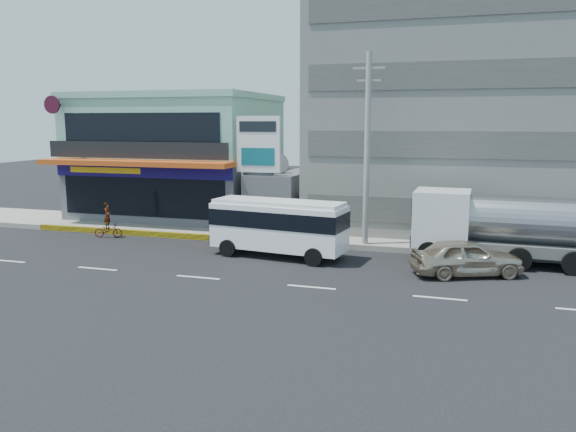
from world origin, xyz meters
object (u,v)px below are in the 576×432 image
object	(u,v)px
shop_building	(179,159)
minibus	(278,223)
billboard	(258,151)
concrete_building	(452,115)
sedan	(467,257)
satellite_dish	(276,172)
motorcycle_rider	(108,226)
utility_pole_near	(367,150)
tanker_truck	(499,226)

from	to	relation	value
shop_building	minibus	xyz separation A→B (m)	(10.16, -9.36, -2.33)
shop_building	billboard	xyz separation A→B (m)	(7.50, -4.75, 0.93)
shop_building	concrete_building	distance (m)	18.28
minibus	sedan	xyz separation A→B (m)	(8.82, -0.96, -0.86)
concrete_building	minibus	distance (m)	14.09
satellite_dish	minibus	distance (m)	7.03
satellite_dish	motorcycle_rider	bearing A→B (deg)	-150.72
satellite_dish	billboard	bearing A→B (deg)	-105.52
minibus	motorcycle_rider	xyz separation A→B (m)	(-10.76, 1.59, -0.99)
concrete_building	utility_pole_near	size ratio (longest dim) A/B	1.60
satellite_dish	motorcycle_rider	xyz separation A→B (m)	(-8.60, -4.82, -2.90)
concrete_building	satellite_dish	distance (m)	11.30
billboard	minibus	distance (m)	6.24
shop_building	sedan	distance (m)	21.84
satellite_dish	tanker_truck	xyz separation A→B (m)	(12.41, -4.68, -1.78)
utility_pole_near	tanker_truck	xyz separation A→B (m)	(6.41, -1.08, -3.36)
utility_pole_near	motorcycle_rider	bearing A→B (deg)	-175.21
satellite_dish	billboard	size ratio (longest dim) A/B	0.22
minibus	sedan	bearing A→B (deg)	-6.19
sedan	tanker_truck	xyz separation A→B (m)	(1.43, 2.69, 0.99)
minibus	satellite_dish	bearing A→B (deg)	108.58
utility_pole_near	sedan	xyz separation A→B (m)	(4.98, -3.77, -4.35)
minibus	motorcycle_rider	bearing A→B (deg)	171.58
minibus	sedan	size ratio (longest dim) A/B	1.46
shop_building	utility_pole_near	xyz separation A→B (m)	(14.00, -6.55, 1.15)
utility_pole_near	minibus	xyz separation A→B (m)	(-3.84, -2.81, -3.48)
concrete_building	motorcycle_rider	world-z (taller)	concrete_building
tanker_truck	billboard	bearing A→B (deg)	167.42
concrete_building	utility_pole_near	distance (m)	8.79
shop_building	tanker_truck	distance (m)	21.90
utility_pole_near	satellite_dish	bearing A→B (deg)	149.04
sedan	motorcycle_rider	size ratio (longest dim) A/B	2.32
motorcycle_rider	satellite_dish	bearing A→B (deg)	29.28
shop_building	satellite_dish	xyz separation A→B (m)	(8.00, -2.95, -0.42)
shop_building	minibus	distance (m)	14.01
billboard	utility_pole_near	size ratio (longest dim) A/B	0.69
satellite_dish	concrete_building	bearing A→B (deg)	21.80
utility_pole_near	tanker_truck	bearing A→B (deg)	-9.56
minibus	motorcycle_rider	size ratio (longest dim) A/B	3.39
utility_pole_near	sedan	distance (m)	7.61
satellite_dish	tanker_truck	world-z (taller)	satellite_dish
shop_building	sedan	bearing A→B (deg)	-28.53
motorcycle_rider	minibus	bearing A→B (deg)	-8.42
billboard	utility_pole_near	distance (m)	6.75
minibus	motorcycle_rider	distance (m)	10.92
tanker_truck	motorcycle_rider	xyz separation A→B (m)	(-21.02, -0.14, -1.12)
sedan	tanker_truck	size ratio (longest dim) A/B	0.55
utility_pole_near	sedan	bearing A→B (deg)	-37.13
concrete_building	utility_pole_near	xyz separation A→B (m)	(-4.00, -7.60, -1.85)
concrete_building	utility_pole_near	world-z (taller)	concrete_building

